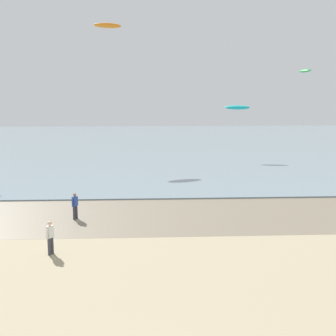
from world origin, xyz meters
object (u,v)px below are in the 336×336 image
Objects in this scene: person_by_waterline at (50,237)px; kite_aloft_8 at (305,71)px; person_left_flank at (75,205)px; kite_aloft_7 at (237,107)px; kite_aloft_4 at (108,26)px.

person_by_waterline is 0.83× the size of kite_aloft_8.
kite_aloft_7 reaches higher than person_left_flank.
person_by_waterline is 34.54m from kite_aloft_8.
kite_aloft_4 is at bearing 89.57° from person_left_flank.
kite_aloft_8 reaches higher than person_left_flank.
kite_aloft_4 is at bearing 3.51° from kite_aloft_7.
kite_aloft_4 is 1.10× the size of kite_aloft_7.
person_by_waterline is 0.52× the size of kite_aloft_4.
kite_aloft_8 is (5.81, -6.11, 4.03)m from kite_aloft_7.
kite_aloft_7 is (15.48, 25.28, 5.23)m from person_left_flank.
person_by_waterline is at bearing -109.26° from kite_aloft_4.
person_left_flank is 0.58× the size of kite_aloft_7.
kite_aloft_4 reaches higher than kite_aloft_7.
kite_aloft_7 is (15.28, -1.15, -9.47)m from kite_aloft_4.
kite_aloft_8 is at bearing 41.99° from person_left_flank.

